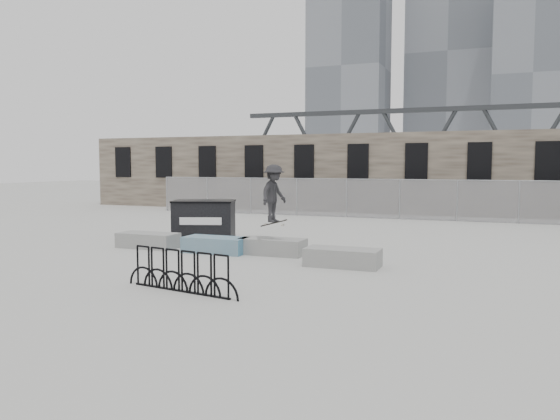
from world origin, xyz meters
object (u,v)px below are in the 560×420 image
object	(u,v)px
planter_center_right	(272,246)
planter_offset	(343,257)
dumpster	(204,220)
bike_rack	(180,272)
planter_far_left	(148,240)
skateboarder	(274,193)
planter_center_left	(216,244)

from	to	relation	value
planter_center_right	planter_offset	distance (m)	2.76
dumpster	bike_rack	world-z (taller)	dumpster
planter_offset	dumpster	world-z (taller)	dumpster
planter_far_left	skateboarder	bearing A→B (deg)	1.14
planter_offset	skateboarder	distance (m)	3.04
planter_far_left	planter_center_left	bearing A→B (deg)	-1.91
bike_rack	planter_center_left	bearing A→B (deg)	110.10
planter_center_right	bike_rack	distance (m)	5.27
planter_far_left	bike_rack	world-z (taller)	bike_rack
planter_far_left	planter_offset	world-z (taller)	same
planter_center_right	planter_far_left	bearing A→B (deg)	-176.56
planter_center_right	bike_rack	world-z (taller)	bike_rack
bike_rack	skateboarder	world-z (taller)	skateboarder
planter_center_right	planter_center_left	bearing A→B (deg)	-168.92
planter_center_left	dumpster	bearing A→B (deg)	126.23
dumpster	skateboarder	size ratio (longest dim) A/B	1.34
planter_far_left	skateboarder	distance (m)	4.75
bike_rack	planter_center_right	bearing A→B (deg)	90.33
planter_far_left	skateboarder	xyz separation A→B (m)	(4.47, 0.09, 1.61)
planter_far_left	bike_rack	distance (m)	6.65
skateboarder	planter_offset	bearing A→B (deg)	-100.42
planter_far_left	planter_center_left	world-z (taller)	same
bike_rack	planter_offset	bearing A→B (deg)	58.98
skateboarder	bike_rack	bearing A→B (deg)	-169.72
planter_offset	bike_rack	distance (m)	4.84
dumpster	skateboarder	xyz separation A→B (m)	(3.71, -2.30, 1.15)
planter_far_left	planter_offset	bearing A→B (deg)	-7.21
planter_far_left	bike_rack	bearing A→B (deg)	-48.89
planter_center_left	planter_offset	world-z (taller)	same
planter_offset	bike_rack	size ratio (longest dim) A/B	0.65
planter_offset	skateboarder	world-z (taller)	skateboarder
planter_center_right	planter_offset	world-z (taller)	same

